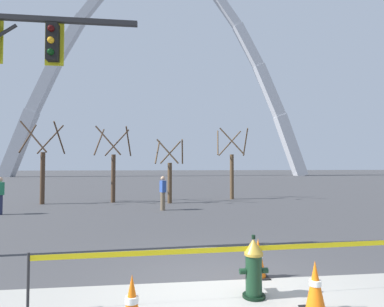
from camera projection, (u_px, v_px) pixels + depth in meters
name	position (u px, v px, depth m)	size (l,w,h in m)	color
ground_plane	(217.00, 286.00, 5.38)	(240.00, 240.00, 0.00)	#3D3D3F
fire_hydrant	(254.00, 268.00, 4.94)	(0.46, 0.48, 0.99)	black
caution_tape_barrier	(227.00, 261.00, 4.88)	(5.90, 0.28, 0.85)	#232326
traffic_cone_by_hydrant	(258.00, 258.00, 5.81)	(0.36, 0.36, 0.73)	black
traffic_cone_mid_sidewalk	(315.00, 287.00, 4.45)	(0.36, 0.36, 0.73)	black
traffic_cone_curb_edge	(132.00, 304.00, 3.89)	(0.36, 0.36, 0.73)	black
monument_arch	(162.00, 77.00, 59.07)	(57.37, 2.15, 42.44)	#B2B5BC
tree_far_left	(43.00, 168.00, 16.77)	(2.03, 2.04, 4.42)	#473323
tree_left_mid	(113.00, 169.00, 17.56)	(1.96, 1.97, 4.26)	#473323
tree_center_left	(170.00, 175.00, 17.20)	(1.63, 1.64, 3.52)	brown
tree_center_right	(232.00, 168.00, 19.24)	(2.00, 2.02, 4.35)	brown
pedestrian_walking_left	(163.00, 193.00, 14.48)	(0.31, 0.39, 1.59)	brown
pedestrian_standing_center	(0.00, 195.00, 13.17)	(0.39, 0.37, 1.59)	#232847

